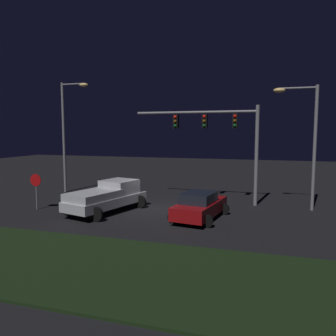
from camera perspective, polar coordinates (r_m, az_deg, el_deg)
name	(u,v)px	position (r m, az deg, el deg)	size (l,w,h in m)	color
ground_plane	(156,209)	(21.28, -2.11, -6.92)	(80.00, 80.00, 0.00)	black
grass_median	(72,263)	(13.23, -15.94, -15.20)	(25.92, 5.93, 0.10)	black
pickup_truck	(108,195)	(20.77, -10.03, -4.52)	(3.82, 5.74, 1.80)	#B7B7BC
car_sedan	(200,206)	(18.86, 5.36, -6.35)	(2.91, 4.62, 1.51)	maroon
traffic_signal_gantry	(219,130)	(22.73, 8.58, 6.30)	(8.32, 0.56, 6.50)	slate
street_lamp_left	(68,125)	(27.77, -16.47, 7.00)	(2.34, 0.44, 8.59)	slate
street_lamp_right	(306,132)	(22.22, 22.17, 5.71)	(2.60, 0.44, 7.58)	slate
stop_sign	(36,185)	(22.36, -21.37, -2.64)	(0.76, 0.08, 2.23)	slate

